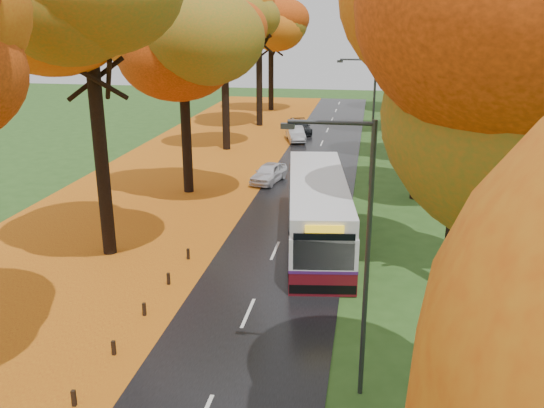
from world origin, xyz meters
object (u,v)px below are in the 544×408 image
(streetlamp_mid, at_px, (369,112))
(streetlamp_far, at_px, (372,77))
(car_silver, at_px, (296,134))
(car_dark, at_px, (301,127))
(streetlamp_near, at_px, (359,242))
(car_white, at_px, (269,173))
(bus, at_px, (317,209))

(streetlamp_mid, bearing_deg, streetlamp_far, 90.00)
(streetlamp_far, relative_size, car_silver, 2.11)
(streetlamp_mid, relative_size, car_dark, 2.01)
(car_dark, bearing_deg, car_silver, -107.53)
(streetlamp_near, distance_m, streetlamp_far, 44.00)
(streetlamp_mid, bearing_deg, car_white, -173.99)
(streetlamp_far, relative_size, car_white, 2.18)
(car_silver, xyz_separation_m, car_dark, (0.02, 3.53, -0.05))
(streetlamp_near, height_order, bus, streetlamp_near)
(streetlamp_mid, xyz_separation_m, bus, (-2.16, -10.44, -3.05))
(car_silver, bearing_deg, car_dark, 73.82)
(streetlamp_far, bearing_deg, streetlamp_near, -90.00)
(streetlamp_near, relative_size, car_dark, 2.01)
(bus, height_order, car_white, bus)
(streetlamp_far, xyz_separation_m, car_silver, (-6.30, -9.43, -4.05))
(bus, height_order, car_dark, bus)
(streetlamp_mid, xyz_separation_m, car_dark, (-6.28, 16.10, -4.10))
(streetlamp_mid, relative_size, car_white, 2.18)
(streetlamp_far, bearing_deg, car_dark, -136.78)
(streetlamp_mid, xyz_separation_m, car_silver, (-6.30, 12.57, -4.05))
(bus, bearing_deg, streetlamp_near, -87.34)
(car_silver, distance_m, car_dark, 3.53)
(streetlamp_far, xyz_separation_m, car_dark, (-6.28, -5.90, -4.10))
(streetlamp_near, bearing_deg, car_dark, 99.35)
(streetlamp_far, bearing_deg, car_silver, -123.74)
(streetlamp_mid, height_order, car_silver, streetlamp_mid)
(bus, xyz_separation_m, car_silver, (-4.13, 23.01, -1.00))
(streetlamp_mid, height_order, bus, streetlamp_mid)
(streetlamp_near, bearing_deg, streetlamp_mid, 90.00)
(streetlamp_mid, height_order, car_white, streetlamp_mid)
(streetlamp_far, xyz_separation_m, bus, (-2.16, -32.44, -3.05))
(bus, xyz_separation_m, car_white, (-4.12, 9.78, -1.00))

